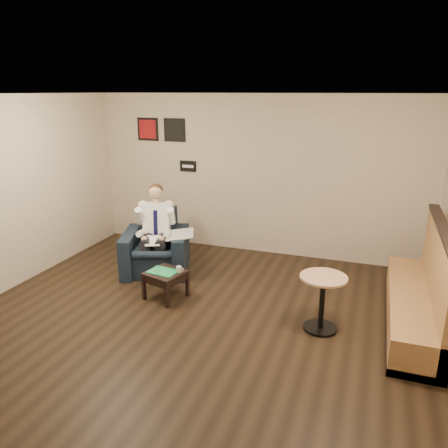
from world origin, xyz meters
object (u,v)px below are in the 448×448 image
(seated_man, at_px, (154,234))
(green_folder, at_px, (163,271))
(cafe_table, at_px, (322,303))
(coffee_mug, at_px, (179,269))
(smartphone, at_px, (174,269))
(side_table, at_px, (166,285))
(banquette, at_px, (416,278))
(armchair, at_px, (156,242))

(seated_man, distance_m, green_folder, 0.93)
(cafe_table, bearing_deg, coffee_mug, 174.61)
(coffee_mug, bearing_deg, seated_man, 138.35)
(coffee_mug, relative_size, smartphone, 0.68)
(side_table, distance_m, green_folder, 0.21)
(banquette, bearing_deg, coffee_mug, -174.03)
(green_folder, xyz_separation_m, smartphone, (0.11, 0.14, -0.00))
(side_table, distance_m, banquette, 3.30)
(coffee_mug, xyz_separation_m, smartphone, (-0.10, 0.06, -0.04))
(side_table, relative_size, cafe_table, 0.69)
(green_folder, bearing_deg, cafe_table, -3.05)
(seated_man, bearing_deg, green_folder, -73.70)
(armchair, relative_size, side_table, 2.07)
(side_table, height_order, green_folder, green_folder)
(green_folder, xyz_separation_m, banquette, (3.28, 0.39, 0.23))
(side_table, bearing_deg, cafe_table, -3.36)
(cafe_table, bearing_deg, smartphone, 173.13)
(seated_man, distance_m, cafe_table, 2.89)
(coffee_mug, distance_m, smartphone, 0.13)
(side_table, bearing_deg, green_folder, -161.51)
(green_folder, bearing_deg, side_table, 18.49)
(armchair, bearing_deg, green_folder, -75.72)
(cafe_table, bearing_deg, seated_man, 162.91)
(smartphone, bearing_deg, green_folder, -103.96)
(side_table, bearing_deg, coffee_mug, 18.49)
(armchair, relative_size, coffee_mug, 11.96)
(seated_man, bearing_deg, banquette, -24.49)
(banquette, bearing_deg, smartphone, -175.38)
(seated_man, bearing_deg, cafe_table, -36.58)
(armchair, bearing_deg, cafe_table, -38.57)
(smartphone, height_order, cafe_table, cafe_table)
(cafe_table, bearing_deg, green_folder, 176.95)
(green_folder, height_order, banquette, banquette)
(smartphone, distance_m, banquette, 3.19)
(smartphone, bearing_deg, armchair, 158.80)
(coffee_mug, height_order, cafe_table, cafe_table)
(green_folder, bearing_deg, smartphone, 50.84)
(seated_man, relative_size, green_folder, 3.35)
(banquette, bearing_deg, green_folder, -173.19)
(side_table, xyz_separation_m, cafe_table, (2.19, -0.13, 0.15))
(seated_man, height_order, coffee_mug, seated_man)
(armchair, height_order, green_folder, armchair)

